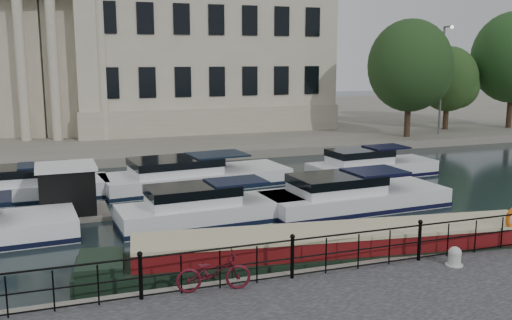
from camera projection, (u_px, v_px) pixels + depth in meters
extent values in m
plane|color=black|center=(263.00, 268.00, 17.42)|extent=(160.00, 160.00, 0.00)
cube|color=#6B665B|center=(118.00, 123.00, 53.49)|extent=(120.00, 42.00, 0.55)
cylinder|color=black|center=(141.00, 278.00, 13.81)|extent=(0.10, 0.10, 1.10)
sphere|color=black|center=(140.00, 254.00, 13.70)|extent=(0.14, 0.14, 0.14)
cylinder|color=black|center=(292.00, 258.00, 15.14)|extent=(0.10, 0.10, 1.10)
sphere|color=black|center=(293.00, 237.00, 15.03)|extent=(0.14, 0.14, 0.14)
cylinder|color=black|center=(419.00, 242.00, 16.47)|extent=(0.10, 0.10, 1.10)
sphere|color=black|center=(420.00, 222.00, 16.36)|extent=(0.14, 0.14, 0.14)
cylinder|color=black|center=(292.00, 240.00, 15.05)|extent=(24.00, 0.05, 0.05)
cylinder|color=black|center=(292.00, 258.00, 15.14)|extent=(24.00, 0.04, 0.04)
cylinder|color=black|center=(292.00, 275.00, 15.22)|extent=(24.00, 0.04, 0.04)
cube|color=#ADA38C|center=(194.00, 43.00, 48.63)|extent=(20.00, 14.00, 14.00)
cube|color=#9E937F|center=(195.00, 113.00, 49.70)|extent=(20.30, 14.30, 2.00)
cube|color=#ADA38C|center=(84.00, 61.00, 42.11)|extent=(5.73, 4.06, 11.00)
cylinder|color=#ADA38C|center=(102.00, 70.00, 39.91)|extent=(0.70, 0.70, 9.80)
cylinder|color=#ADA38C|center=(54.00, 70.00, 39.51)|extent=(0.70, 0.70, 9.80)
cube|color=#ADA38C|center=(13.00, 61.00, 41.78)|extent=(5.90, 4.56, 11.00)
cylinder|color=#ADA38C|center=(22.00, 70.00, 39.37)|extent=(0.70, 0.70, 9.80)
cylinder|color=#59595B|center=(441.00, 81.00, 42.90)|extent=(0.16, 0.16, 8.00)
sphere|color=#FFF2CC|center=(452.00, 27.00, 41.41)|extent=(0.24, 0.24, 0.24)
imported|color=#4E0E19|center=(214.00, 272.00, 14.32)|extent=(1.96, 0.91, 0.99)
cylinder|color=#B3B3AF|center=(455.00, 259.00, 16.11)|extent=(0.35, 0.35, 0.37)
sphere|color=#B3B3AF|center=(455.00, 253.00, 16.08)|extent=(0.37, 0.37, 0.37)
cylinder|color=#B3B3AF|center=(454.00, 265.00, 16.14)|extent=(0.49, 0.49, 0.04)
cube|color=black|center=(341.00, 263.00, 17.58)|extent=(15.95, 4.22, 0.95)
cube|color=#600D0F|center=(342.00, 243.00, 17.47)|extent=(12.77, 3.48, 0.74)
cube|color=#BEB389|center=(342.00, 230.00, 17.40)|extent=(12.78, 3.54, 0.11)
cube|color=#6B665B|center=(68.00, 215.00, 23.17)|extent=(3.20, 2.68, 0.26)
cube|color=black|center=(67.00, 189.00, 22.98)|extent=(2.14, 2.14, 1.90)
cube|color=silver|center=(65.00, 166.00, 22.81)|extent=(2.35, 2.35, 0.13)
cube|color=white|center=(215.00, 217.00, 22.32)|extent=(7.60, 2.76, 1.20)
cube|color=black|center=(215.00, 219.00, 22.34)|extent=(7.68, 2.79, 0.18)
cube|color=white|center=(193.00, 198.00, 21.82)|extent=(3.47, 2.10, 0.90)
cube|color=black|center=(236.00, 181.00, 22.43)|extent=(2.34, 1.75, 0.08)
cube|color=white|center=(355.00, 204.00, 24.29)|extent=(8.09, 3.26, 1.20)
cube|color=black|center=(355.00, 206.00, 24.30)|extent=(8.17, 3.30, 0.18)
cube|color=white|center=(336.00, 186.00, 23.77)|extent=(3.70, 2.51, 0.90)
cube|color=black|center=(375.00, 171.00, 24.41)|extent=(2.49, 2.11, 0.08)
cube|color=white|center=(25.00, 195.00, 25.74)|extent=(7.31, 2.52, 1.20)
cube|color=black|center=(25.00, 197.00, 25.76)|extent=(7.38, 2.54, 0.18)
cube|color=white|center=(3.00, 178.00, 25.30)|extent=(3.29, 2.06, 0.90)
cube|color=black|center=(44.00, 165.00, 25.79)|extent=(2.19, 1.76, 0.08)
cube|color=white|center=(197.00, 183.00, 28.33)|extent=(9.47, 3.95, 1.20)
cube|color=black|center=(197.00, 184.00, 28.34)|extent=(9.56, 3.99, 0.18)
cube|color=white|center=(175.00, 168.00, 27.71)|extent=(4.37, 2.91, 0.90)
cube|color=black|center=(217.00, 154.00, 28.55)|extent=(2.96, 2.41, 0.08)
cube|color=silver|center=(372.00, 173.00, 30.82)|extent=(7.21, 2.82, 1.20)
cube|color=black|center=(372.00, 174.00, 30.83)|extent=(7.28, 2.85, 0.18)
cube|color=silver|center=(360.00, 158.00, 30.33)|extent=(3.30, 2.13, 0.90)
cube|color=black|center=(386.00, 147.00, 30.91)|extent=(2.23, 1.78, 0.08)
cylinder|color=black|center=(407.00, 118.00, 41.87)|extent=(0.44, 0.44, 2.80)
ellipsoid|color=#173410|center=(410.00, 66.00, 41.20)|extent=(6.07, 6.07, 6.71)
sphere|color=#173410|center=(420.00, 77.00, 41.17)|extent=(4.47, 4.47, 4.47)
cylinder|color=black|center=(446.00, 116.00, 46.39)|extent=(0.44, 0.44, 2.19)
ellipsoid|color=#1E3C13|center=(448.00, 79.00, 45.86)|extent=(4.75, 4.75, 5.25)
sphere|color=#1E3C13|center=(457.00, 87.00, 45.80)|extent=(3.50, 3.50, 3.50)
cylinder|color=black|center=(510.00, 109.00, 47.29)|extent=(0.44, 0.44, 3.11)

